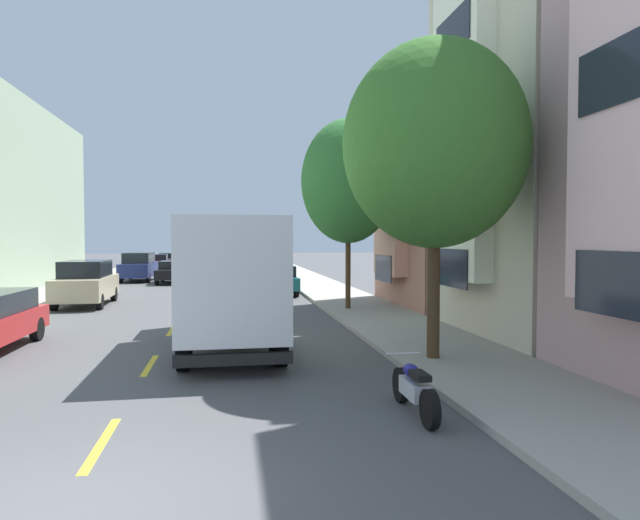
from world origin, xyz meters
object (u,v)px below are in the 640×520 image
at_px(street_tree_nearest, 435,145).
at_px(parked_hatchback_white, 264,266).
at_px(parked_sedan_charcoal, 168,260).
at_px(parked_hatchback_burgundy, 158,263).
at_px(parked_wagon_silver, 256,259).
at_px(moving_black_sedan, 173,272).
at_px(parked_suv_navy, 139,267).
at_px(parked_hatchback_teal, 278,280).
at_px(street_tree_second, 348,181).
at_px(parked_suv_champagne, 86,283).
at_px(delivery_box_truck, 230,275).
at_px(parked_motorcycle, 414,389).

bearing_deg(street_tree_nearest, parked_hatchback_white, 93.43).
distance_m(parked_sedan_charcoal, parked_hatchback_burgundy, 7.62).
relative_size(parked_wagon_silver, moving_black_sedan, 1.05).
distance_m(parked_suv_navy, parked_wagon_silver, 19.67).
relative_size(parked_hatchback_teal, parked_suv_navy, 0.83).
distance_m(street_tree_second, moving_black_sedan, 18.52).
relative_size(parked_hatchback_burgundy, parked_wagon_silver, 0.86).
xyz_separation_m(parked_suv_navy, parked_suv_champagne, (-0.04, -14.37, 0.00)).
bearing_deg(delivery_box_truck, parked_hatchback_white, 84.78).
relative_size(parked_hatchback_white, parked_motorcycle, 1.97).
relative_size(street_tree_nearest, street_tree_second, 0.98).
relative_size(delivery_box_truck, parked_motorcycle, 3.84).
distance_m(street_tree_nearest, parked_hatchback_teal, 17.27).
distance_m(parked_wagon_silver, parked_suv_champagne, 33.18).
bearing_deg(moving_black_sedan, parked_suv_champagne, -101.47).
bearing_deg(parked_hatchback_white, street_tree_nearest, -86.57).
relative_size(parked_hatchback_teal, parked_wagon_silver, 0.86).
relative_size(street_tree_second, parked_hatchback_white, 1.83).
bearing_deg(delivery_box_truck, street_tree_nearest, -30.82).
xyz_separation_m(street_tree_nearest, parked_hatchback_white, (-1.92, 32.04, -4.24)).
bearing_deg(street_tree_second, parked_suv_navy, 120.28).
xyz_separation_m(parked_sedan_charcoal, parked_suv_champagne, (0.00, -33.50, 0.24)).
height_order(parked_sedan_charcoal, parked_suv_navy, parked_suv_navy).
distance_m(parked_sedan_charcoal, moving_black_sedan, 21.46).
relative_size(parked_sedan_charcoal, parked_suv_champagne, 0.93).
relative_size(street_tree_second, parked_sedan_charcoal, 1.64).
relative_size(street_tree_second, parked_hatchback_burgundy, 1.83).
distance_m(street_tree_nearest, delivery_box_truck, 6.18).
distance_m(street_tree_nearest, parked_hatchback_white, 32.38).
xyz_separation_m(parked_hatchback_burgundy, parked_suv_champagne, (0.09, -25.88, 0.23)).
relative_size(street_tree_nearest, parked_suv_navy, 1.49).
bearing_deg(parked_suv_navy, parked_hatchback_burgundy, 90.65).
height_order(street_tree_nearest, parked_suv_navy, street_tree_nearest).
bearing_deg(parked_motorcycle, moving_black_sedan, 102.73).
height_order(street_tree_nearest, parked_hatchback_teal, street_tree_nearest).
height_order(street_tree_nearest, parked_wagon_silver, street_tree_nearest).
bearing_deg(parked_hatchback_burgundy, parked_suv_navy, -89.35).
height_order(street_tree_second, parked_sedan_charcoal, street_tree_second).
bearing_deg(parked_motorcycle, parked_hatchback_teal, 91.32).
relative_size(parked_hatchback_teal, parked_hatchback_burgundy, 1.00).
distance_m(parked_hatchback_burgundy, parked_motorcycle, 43.65).
bearing_deg(parked_sedan_charcoal, parked_suv_champagne, -89.99).
bearing_deg(parked_wagon_silver, parked_suv_navy, -116.28).
distance_m(parked_wagon_silver, parked_motorcycle, 48.82).
xyz_separation_m(parked_sedan_charcoal, parked_wagon_silver, (8.76, -1.50, 0.05)).
bearing_deg(parked_wagon_silver, parked_hatchback_white, -90.00).
bearing_deg(parked_sedan_charcoal, parked_hatchback_white, -59.21).
distance_m(parked_hatchback_teal, parked_suv_champagne, 9.20).
bearing_deg(parked_wagon_silver, parked_motorcycle, -89.68).
distance_m(parked_hatchback_white, parked_motorcycle, 35.62).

